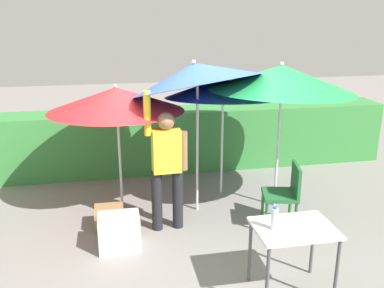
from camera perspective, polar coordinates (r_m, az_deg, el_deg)
The scene contains 12 objects.
ground_plane at distance 5.86m, azimuth 0.57°, elevation -11.20°, with size 24.00×24.00×0.00m, color gray.
hedge_row at distance 7.76m, azimuth -2.84°, elevation 0.63°, with size 8.00×0.70×1.11m, color #38843D.
umbrella_rainbow at distance 5.73m, azimuth 0.48°, elevation 9.29°, with size 1.84×1.79×2.46m.
umbrella_orange at distance 6.05m, azimuth 11.93°, elevation 8.61°, with size 2.06×2.06×2.17m.
umbrella_yellow at distance 5.98m, azimuth -10.13°, elevation 5.91°, with size 1.90×1.90×1.85m.
umbrella_navy at distance 6.43m, azimuth 4.07°, elevation 7.51°, with size 1.75×1.76×1.95m.
person_vendor at distance 5.49m, azimuth -3.43°, elevation -2.53°, with size 0.55×0.24×1.88m.
chair_plastic at distance 5.81m, azimuth 12.40°, elevation -6.28°, with size 0.52×0.52×0.89m.
cooler_box at distance 5.40m, azimuth -9.71°, elevation -11.55°, with size 0.50×0.38×0.43m, color silver.
crate_cardboard at distance 5.91m, azimuth -11.02°, elevation -9.71°, with size 0.38×0.37×0.29m, color #9E7A4C.
folding_table at distance 4.49m, azimuth 13.46°, elevation -11.78°, with size 0.80×0.60×0.75m.
bottle_water at distance 4.31m, azimuth 10.99°, elevation -9.76°, with size 0.07×0.07×0.24m.
Camera 1 is at (-1.03, -5.03, 2.83)m, focal length 39.79 mm.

